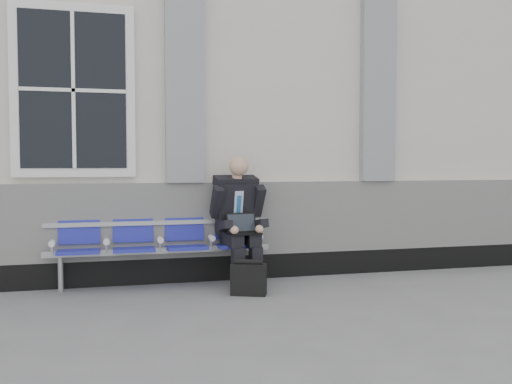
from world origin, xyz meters
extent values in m
plane|color=slate|center=(0.00, 0.00, 0.00)|extent=(70.00, 70.00, 0.00)
cube|color=beige|center=(0.00, 3.50, 2.10)|extent=(14.00, 4.00, 4.20)
cube|color=black|center=(0.00, 1.47, 0.15)|extent=(14.00, 0.10, 0.30)
cube|color=silver|center=(0.00, 1.46, 0.75)|extent=(14.00, 0.08, 0.90)
cube|color=gray|center=(1.60, 1.44, 2.40)|extent=(0.45, 0.14, 2.40)
cube|color=gray|center=(4.10, 1.44, 2.40)|extent=(0.45, 0.14, 2.40)
cube|color=white|center=(0.35, 1.46, 2.25)|extent=(1.35, 0.10, 1.95)
cube|color=black|center=(0.35, 1.41, 2.25)|extent=(1.15, 0.02, 1.75)
cube|color=#9EA0A3|center=(1.29, 1.30, 0.42)|extent=(2.60, 0.07, 0.07)
cube|color=#9EA0A3|center=(1.29, 1.42, 0.73)|extent=(2.60, 0.05, 0.05)
cylinder|color=#9EA0A3|center=(0.19, 1.30, 0.20)|extent=(0.06, 0.06, 0.39)
cylinder|color=#9EA0A3|center=(2.39, 1.30, 0.20)|extent=(0.06, 0.06, 0.39)
cube|color=#191D97|center=(0.39, 1.22, 0.45)|extent=(0.46, 0.42, 0.07)
cube|color=#191D97|center=(0.39, 1.43, 0.71)|extent=(0.46, 0.10, 0.40)
cube|color=#191D97|center=(0.99, 1.22, 0.45)|extent=(0.46, 0.42, 0.07)
cube|color=#191D97|center=(0.99, 1.43, 0.71)|extent=(0.46, 0.10, 0.40)
cube|color=#191D97|center=(1.59, 1.22, 0.45)|extent=(0.46, 0.42, 0.07)
cube|color=#191D97|center=(1.59, 1.43, 0.71)|extent=(0.46, 0.10, 0.40)
cube|color=#191D97|center=(2.19, 1.22, 0.45)|extent=(0.46, 0.42, 0.07)
cube|color=#191D97|center=(2.19, 1.43, 0.71)|extent=(0.46, 0.10, 0.40)
cylinder|color=white|center=(0.11, 1.25, 0.55)|extent=(0.07, 0.12, 0.07)
cylinder|color=white|center=(0.69, 1.25, 0.55)|extent=(0.07, 0.12, 0.07)
cylinder|color=white|center=(1.29, 1.25, 0.55)|extent=(0.07, 0.12, 0.07)
cylinder|color=white|center=(1.89, 1.25, 0.55)|extent=(0.07, 0.12, 0.07)
cylinder|color=white|center=(2.47, 1.25, 0.55)|extent=(0.07, 0.12, 0.07)
cube|color=black|center=(2.13, 0.80, 0.05)|extent=(0.14, 0.29, 0.10)
cube|color=black|center=(2.34, 0.82, 0.05)|extent=(0.14, 0.29, 0.10)
cube|color=black|center=(2.12, 0.87, 0.25)|extent=(0.14, 0.15, 0.47)
cube|color=black|center=(2.33, 0.89, 0.25)|extent=(0.14, 0.15, 0.47)
cube|color=black|center=(2.10, 1.10, 0.54)|extent=(0.19, 0.49, 0.15)
cube|color=black|center=(2.31, 1.12, 0.54)|extent=(0.19, 0.49, 0.15)
cube|color=black|center=(2.19, 1.32, 0.90)|extent=(0.48, 0.40, 0.67)
cube|color=#B8C7F2|center=(2.20, 1.19, 0.92)|extent=(0.11, 0.11, 0.38)
cube|color=#21629E|center=(2.20, 1.18, 0.90)|extent=(0.05, 0.09, 0.32)
cube|color=black|center=(2.19, 1.29, 1.21)|extent=(0.53, 0.30, 0.15)
cylinder|color=tan|center=(2.19, 1.24, 1.29)|extent=(0.12, 0.12, 0.11)
sphere|color=tan|center=(2.20, 1.17, 1.40)|extent=(0.22, 0.22, 0.22)
cube|color=black|center=(1.94, 1.19, 0.98)|extent=(0.13, 0.31, 0.40)
cube|color=black|center=(2.45, 1.24, 0.98)|extent=(0.13, 0.31, 0.40)
cube|color=black|center=(2.00, 1.01, 0.73)|extent=(0.12, 0.34, 0.15)
cube|color=black|center=(2.42, 1.04, 0.73)|extent=(0.12, 0.34, 0.15)
sphere|color=tan|center=(2.08, 0.86, 0.68)|extent=(0.10, 0.10, 0.10)
sphere|color=tan|center=(2.37, 0.89, 0.68)|extent=(0.10, 0.10, 0.10)
cube|color=black|center=(2.22, 0.96, 0.63)|extent=(0.37, 0.27, 0.02)
cube|color=black|center=(2.21, 1.08, 0.74)|extent=(0.36, 0.12, 0.23)
cube|color=black|center=(2.21, 1.08, 0.74)|extent=(0.32, 0.10, 0.19)
cube|color=black|center=(2.18, 0.61, 0.17)|extent=(0.41, 0.29, 0.34)
cylinder|color=black|center=(2.18, 0.61, 0.36)|extent=(0.30, 0.17, 0.06)
camera|label=1|loc=(0.73, -5.34, 1.44)|focal=40.00mm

